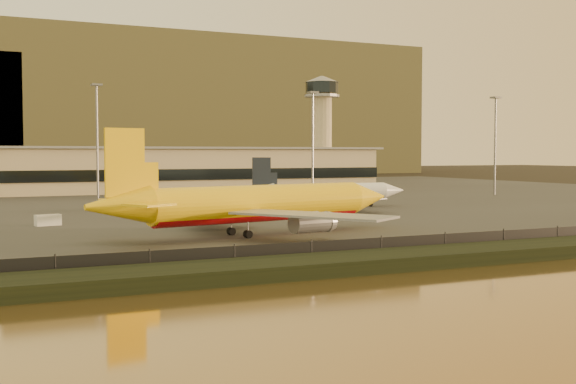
# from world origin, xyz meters

# --- Properties ---
(ground) EXTENTS (900.00, 900.00, 0.00)m
(ground) POSITION_xyz_m (0.00, 0.00, 0.00)
(ground) COLOR black
(ground) RESTS_ON ground
(embankment) EXTENTS (320.00, 7.00, 1.40)m
(embankment) POSITION_xyz_m (0.00, -17.00, 0.70)
(embankment) COLOR black
(embankment) RESTS_ON ground
(tarmac) EXTENTS (320.00, 220.00, 0.20)m
(tarmac) POSITION_xyz_m (0.00, 95.00, 0.10)
(tarmac) COLOR #2D2D2D
(tarmac) RESTS_ON ground
(perimeter_fence) EXTENTS (300.00, 0.05, 2.20)m
(perimeter_fence) POSITION_xyz_m (0.00, -13.00, 1.30)
(perimeter_fence) COLOR black
(perimeter_fence) RESTS_ON tarmac
(terminal_building) EXTENTS (202.00, 25.00, 12.60)m
(terminal_building) POSITION_xyz_m (-14.52, 125.55, 6.25)
(terminal_building) COLOR tan
(terminal_building) RESTS_ON tarmac
(control_tower) EXTENTS (11.20, 11.20, 35.50)m
(control_tower) POSITION_xyz_m (70.00, 131.00, 21.66)
(control_tower) COLOR tan
(control_tower) RESTS_ON tarmac
(apron_light_masts) EXTENTS (152.20, 12.20, 25.40)m
(apron_light_masts) POSITION_xyz_m (15.00, 75.00, 15.70)
(apron_light_masts) COLOR slate
(apron_light_masts) RESTS_ON tarmac
(dhl_cargo_jet) EXTENTS (45.80, 44.24, 13.73)m
(dhl_cargo_jet) POSITION_xyz_m (-1.73, 11.96, 4.30)
(dhl_cargo_jet) COLOR yellow
(dhl_cargo_jet) RESTS_ON tarmac
(white_narrowbody_jet) EXTENTS (34.84, 33.98, 10.01)m
(white_narrowbody_jet) POSITION_xyz_m (29.29, 50.49, 3.19)
(white_narrowbody_jet) COLOR white
(white_narrowbody_jet) RESTS_ON tarmac
(gse_vehicle_yellow) EXTENTS (4.13, 2.98, 1.69)m
(gse_vehicle_yellow) POSITION_xyz_m (5.62, 30.81, 1.05)
(gse_vehicle_yellow) COLOR yellow
(gse_vehicle_yellow) RESTS_ON tarmac
(gse_vehicle_white) EXTENTS (3.90, 2.30, 1.64)m
(gse_vehicle_white) POSITION_xyz_m (-25.03, 36.83, 1.02)
(gse_vehicle_white) COLOR white
(gse_vehicle_white) RESTS_ON tarmac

